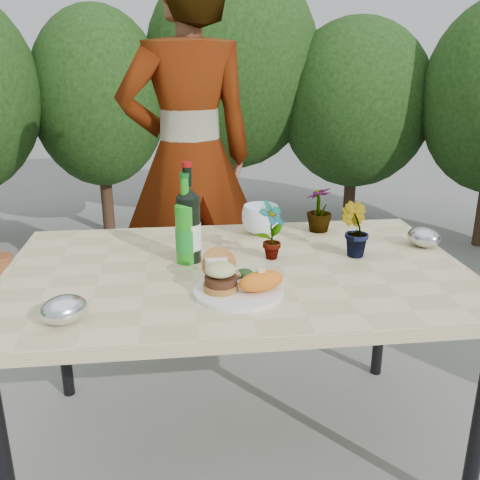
{
  "coord_description": "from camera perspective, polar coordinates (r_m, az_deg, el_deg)",
  "views": [
    {
      "loc": [
        -0.19,
        -1.72,
        1.45
      ],
      "look_at": [
        0.0,
        -0.08,
        0.88
      ],
      "focal_mm": 40.0,
      "sensor_mm": 36.0,
      "label": 1
    }
  ],
  "objects": [
    {
      "name": "plastic_cup",
      "position": [
        1.71,
        -2.53,
        -3.44
      ],
      "size": [
        0.07,
        0.07,
        0.09
      ],
      "primitive_type": "cylinder",
      "color": "white",
      "rests_on": "patio_table"
    },
    {
      "name": "grilled_veg",
      "position": [
        1.75,
        0.04,
        -3.58
      ],
      "size": [
        0.08,
        0.05,
        0.03
      ],
      "color": "olive",
      "rests_on": "dinner_plate"
    },
    {
      "name": "person",
      "position": [
        2.73,
        -5.43,
        8.53
      ],
      "size": [
        0.78,
        0.61,
        1.91
      ],
      "primitive_type": "imported",
      "rotation": [
        0.0,
        0.0,
        3.37
      ],
      "color": "#A67853",
      "rests_on": "ground"
    },
    {
      "name": "sweet_potato",
      "position": [
        1.64,
        2.27,
        -4.41
      ],
      "size": [
        0.17,
        0.12,
        0.06
      ],
      "primitive_type": "ellipsoid",
      "rotation": [
        0.0,
        0.0,
        0.35
      ],
      "color": "orange",
      "rests_on": "dinner_plate"
    },
    {
      "name": "foil_packet_left",
      "position": [
        1.56,
        -18.25,
        -7.05
      ],
      "size": [
        0.17,
        0.16,
        0.08
      ],
      "primitive_type": "ellipsoid",
      "rotation": [
        0.0,
        0.0,
        0.58
      ],
      "color": "silver",
      "rests_on": "patio_table"
    },
    {
      "name": "wine_bottle",
      "position": [
        1.89,
        -5.49,
        1.53
      ],
      "size": [
        0.09,
        0.09,
        0.36
      ],
      "rotation": [
        0.0,
        0.0,
        -0.23
      ],
      "color": "black",
      "rests_on": "patio_table"
    },
    {
      "name": "blue_bowl",
      "position": [
        2.2,
        2.19,
        2.2
      ],
      "size": [
        0.2,
        0.2,
        0.12
      ],
      "primitive_type": "imported",
      "rotation": [
        0.0,
        0.0,
        0.37
      ],
      "color": "white",
      "rests_on": "patio_table"
    },
    {
      "name": "sparkling_water",
      "position": [
        1.89,
        -5.76,
        1.05
      ],
      "size": [
        0.08,
        0.08,
        0.32
      ],
      "rotation": [
        0.0,
        0.0,
        0.2
      ],
      "color": "#1E921A",
      "rests_on": "patio_table"
    },
    {
      "name": "shrub_hedge",
      "position": [
        3.36,
        0.79,
        13.78
      ],
      "size": [
        6.95,
        5.2,
        2.23
      ],
      "color": "#382316",
      "rests_on": "ground"
    },
    {
      "name": "ground",
      "position": [
        2.26,
        -0.26,
        -20.9
      ],
      "size": [
        80.0,
        80.0,
        0.0
      ],
      "primitive_type": "plane",
      "color": "slate",
      "rests_on": "ground"
    },
    {
      "name": "patio_table",
      "position": [
        1.89,
        -0.29,
        -4.59
      ],
      "size": [
        1.6,
        1.0,
        0.75
      ],
      "color": "beige",
      "rests_on": "ground"
    },
    {
      "name": "seedling_right",
      "position": [
        2.25,
        8.46,
        3.28
      ],
      "size": [
        0.14,
        0.14,
        0.19
      ],
      "primitive_type": "imported",
      "rotation": [
        0.0,
        0.0,
        3.54
      ],
      "color": "#23521C",
      "rests_on": "patio_table"
    },
    {
      "name": "seedling_left",
      "position": [
        1.92,
        3.38,
        1.0
      ],
      "size": [
        0.14,
        0.13,
        0.21
      ],
      "primitive_type": "imported",
      "rotation": [
        0.0,
        0.0,
        0.69
      ],
      "color": "#23501B",
      "rests_on": "patio_table"
    },
    {
      "name": "terracotta_pot",
      "position": [
        4.08,
        -24.13,
        -2.41
      ],
      "size": [
        0.17,
        0.17,
        0.14
      ],
      "color": "#B1582D",
      "rests_on": "ground"
    },
    {
      "name": "dinner_plate",
      "position": [
        1.67,
        -0.17,
        -5.47
      ],
      "size": [
        0.28,
        0.28,
        0.01
      ],
      "primitive_type": "cylinder",
      "color": "white",
      "rests_on": "patio_table"
    },
    {
      "name": "seedling_mid",
      "position": [
        1.99,
        12.11,
        1.06
      ],
      "size": [
        0.14,
        0.14,
        0.2
      ],
      "primitive_type": "imported",
      "rotation": [
        0.0,
        0.0,
        2.29
      ],
      "color": "#24581E",
      "rests_on": "patio_table"
    },
    {
      "name": "foil_packet_right",
      "position": [
        2.18,
        19.03,
        0.32
      ],
      "size": [
        0.16,
        0.17,
        0.08
      ],
      "primitive_type": "ellipsoid",
      "rotation": [
        0.0,
        0.0,
        2.14
      ],
      "color": "#B4B7BC",
      "rests_on": "patio_table"
    },
    {
      "name": "burger_stack",
      "position": [
        1.66,
        -2.13,
        -3.62
      ],
      "size": [
        0.11,
        0.16,
        0.11
      ],
      "color": "#B7722D",
      "rests_on": "dinner_plate"
    }
  ]
}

